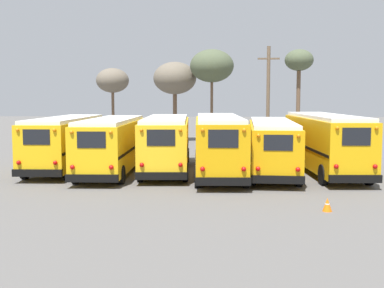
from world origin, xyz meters
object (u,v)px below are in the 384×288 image
school_bus_3 (218,143)px  traffic_cone (327,205)px  bare_tree_0 (113,81)px  school_bus_2 (166,142)px  utility_pole (268,96)px  school_bus_5 (324,141)px  bare_tree_2 (212,66)px  bare_tree_1 (299,63)px  bare_tree_3 (175,79)px  school_bus_0 (66,141)px  school_bus_4 (272,144)px  school_bus_1 (112,143)px

school_bus_3 → traffic_cone: school_bus_3 is taller
bare_tree_0 → traffic_cone: (14.62, -29.76, -5.65)m
school_bus_2 → utility_pole: size_ratio=1.19×
school_bus_5 → bare_tree_0: bare_tree_0 is taller
utility_pole → bare_tree_2: bare_tree_2 is taller
bare_tree_0 → bare_tree_1: size_ratio=0.86×
school_bus_3 → bare_tree_3: bare_tree_3 is taller
school_bus_0 → bare_tree_0: (-1.51, 19.77, 4.21)m
school_bus_2 → bare_tree_0: size_ratio=1.40×
school_bus_0 → school_bus_2: (6.02, -0.36, 0.01)m
bare_tree_1 → bare_tree_0: bearing=160.5°
bare_tree_1 → bare_tree_3: size_ratio=1.09×
bare_tree_0 → school_bus_3: bearing=-63.8°
school_bus_5 → bare_tree_2: bearing=111.2°
school_bus_2 → school_bus_5: 9.02m
school_bus_0 → school_bus_4: (12.03, -0.78, -0.07)m
utility_pole → bare_tree_0: bearing=153.1°
bare_tree_3 → traffic_cone: 30.18m
school_bus_4 → bare_tree_3: bearing=110.5°
school_bus_1 → school_bus_3: school_bus_3 is taller
bare_tree_3 → bare_tree_2: bearing=-26.5°
school_bus_0 → school_bus_2: bearing=-3.4°
school_bus_0 → traffic_cone: size_ratio=19.58×
school_bus_2 → bare_tree_3: (-1.18, 18.81, 4.36)m
school_bus_1 → traffic_cone: size_ratio=19.58×
utility_pole → bare_tree_2: bearing=137.6°
school_bus_5 → traffic_cone: (-1.93, -9.59, -1.54)m
school_bus_4 → bare_tree_2: bare_tree_2 is taller
school_bus_1 → school_bus_5: (12.03, 0.77, 0.12)m
school_bus_2 → school_bus_3: school_bus_3 is taller
school_bus_4 → school_bus_1: bearing=-177.5°
utility_pole → school_bus_1: bearing=-126.9°
school_bus_1 → school_bus_2: 3.12m
school_bus_4 → bare_tree_3: bare_tree_3 is taller
school_bus_1 → traffic_cone: (10.10, -8.82, -1.42)m
school_bus_5 → bare_tree_3: 21.85m
traffic_cone → school_bus_1: bearing=138.9°
utility_pole → traffic_cone: size_ratio=16.55×
traffic_cone → utility_pole: bearing=89.9°
bare_tree_1 → bare_tree_3: bearing=156.4°
school_bus_3 → bare_tree_1: bearing=65.9°
traffic_cone → school_bus_0: bearing=142.7°
school_bus_2 → bare_tree_1: size_ratio=1.21×
school_bus_0 → school_bus_1: (3.01, -1.17, -0.02)m
school_bus_1 → bare_tree_0: bare_tree_0 is taller
bare_tree_2 → bare_tree_3: bearing=153.5°
bare_tree_2 → bare_tree_3: bare_tree_2 is taller
school_bus_4 → school_bus_5: school_bus_5 is taller
school_bus_1 → bare_tree_0: size_ratio=1.40×
school_bus_4 → utility_pole: 13.46m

